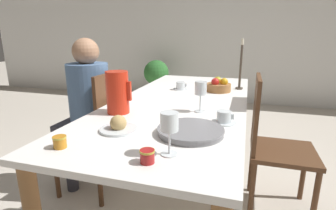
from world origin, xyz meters
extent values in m
plane|color=beige|center=(0.00, 0.00, 0.00)|extent=(20.00, 20.00, 0.00)
cube|color=white|center=(0.00, 3.10, 1.30)|extent=(10.00, 0.06, 2.60)
cube|color=white|center=(0.00, 0.00, 0.75)|extent=(0.89, 2.13, 0.03)
cylinder|color=brown|center=(-0.39, 1.00, 0.37)|extent=(0.07, 0.07, 0.74)
cylinder|color=brown|center=(0.39, 1.00, 0.37)|extent=(0.07, 0.07, 0.74)
cylinder|color=#51331E|center=(-0.89, -0.29, 0.22)|extent=(0.04, 0.04, 0.43)
cylinder|color=#51331E|center=(-0.89, 0.08, 0.22)|extent=(0.04, 0.04, 0.43)
cylinder|color=#51331E|center=(-0.52, -0.29, 0.22)|extent=(0.04, 0.04, 0.43)
cylinder|color=#51331E|center=(-0.52, 0.08, 0.22)|extent=(0.04, 0.04, 0.43)
cube|color=#51331E|center=(-0.71, -0.10, 0.45)|extent=(0.42, 0.42, 0.03)
cube|color=#51331E|center=(-0.51, -0.10, 0.71)|extent=(0.03, 0.39, 0.49)
cylinder|color=#51331E|center=(0.89, 0.23, 0.22)|extent=(0.04, 0.04, 0.43)
cylinder|color=#51331E|center=(0.89, -0.14, 0.22)|extent=(0.04, 0.04, 0.43)
cylinder|color=#51331E|center=(0.52, 0.23, 0.22)|extent=(0.04, 0.04, 0.43)
cylinder|color=#51331E|center=(0.52, -0.14, 0.22)|extent=(0.04, 0.04, 0.43)
cube|color=#51331E|center=(0.71, 0.05, 0.45)|extent=(0.42, 0.42, 0.03)
cube|color=#51331E|center=(0.51, 0.05, 0.71)|extent=(0.03, 0.39, 0.49)
cylinder|color=#33333D|center=(-0.85, -0.16, 0.23)|extent=(0.09, 0.09, 0.46)
cylinder|color=#33333D|center=(-0.85, 0.00, 0.23)|extent=(0.09, 0.09, 0.46)
cube|color=#33333D|center=(-0.78, -0.08, 0.51)|extent=(0.30, 0.34, 0.11)
cylinder|color=#4C6B93|center=(-0.69, -0.08, 0.78)|extent=(0.30, 0.30, 0.46)
sphere|color=#A37556|center=(-0.69, -0.08, 1.10)|extent=(0.19, 0.19, 0.19)
cylinder|color=#A37556|center=(-0.79, 0.13, 0.90)|extent=(0.25, 0.06, 0.20)
cylinder|color=red|center=(-0.29, -0.39, 0.89)|extent=(0.13, 0.13, 0.25)
cube|color=red|center=(-0.21, -0.39, 0.90)|extent=(0.02, 0.02, 0.11)
cone|color=red|center=(-0.34, -0.39, 0.99)|extent=(0.04, 0.04, 0.04)
cylinder|color=white|center=(0.18, -0.23, 0.77)|extent=(0.07, 0.07, 0.00)
cylinder|color=white|center=(0.18, -0.23, 0.82)|extent=(0.01, 0.01, 0.10)
cylinder|color=white|center=(0.18, -0.23, 0.91)|extent=(0.07, 0.07, 0.08)
cylinder|color=white|center=(0.16, -0.84, 0.77)|extent=(0.07, 0.07, 0.00)
cylinder|color=white|center=(0.16, -0.84, 0.82)|extent=(0.01, 0.01, 0.09)
cylinder|color=white|center=(0.16, -0.84, 0.90)|extent=(0.07, 0.07, 0.07)
cylinder|color=gold|center=(0.16, -0.84, 0.89)|extent=(0.06, 0.06, 0.04)
cylinder|color=silver|center=(0.33, -0.40, 0.77)|extent=(0.13, 0.13, 0.01)
cylinder|color=silver|center=(0.33, -0.40, 0.80)|extent=(0.07, 0.07, 0.06)
cube|color=silver|center=(0.38, -0.40, 0.81)|extent=(0.01, 0.01, 0.03)
cylinder|color=silver|center=(-0.09, 0.35, 0.77)|extent=(0.13, 0.13, 0.01)
cylinder|color=silver|center=(-0.09, 0.35, 0.80)|extent=(0.07, 0.07, 0.06)
cube|color=silver|center=(-0.05, 0.35, 0.81)|extent=(0.01, 0.01, 0.03)
cylinder|color=gray|center=(0.20, -0.61, 0.78)|extent=(0.31, 0.31, 0.02)
cylinder|color=gray|center=(0.20, -0.61, 0.79)|extent=(0.31, 0.31, 0.01)
cylinder|color=silver|center=(-0.15, -0.66, 0.77)|extent=(0.18, 0.18, 0.01)
sphere|color=tan|center=(-0.15, -0.66, 0.81)|extent=(0.08, 0.08, 0.08)
cylinder|color=#A81E1E|center=(0.10, -0.93, 0.79)|extent=(0.05, 0.05, 0.05)
cylinder|color=gold|center=(0.10, -0.93, 0.81)|extent=(0.06, 0.06, 0.01)
cylinder|color=#C67A1E|center=(-0.29, -0.91, 0.79)|extent=(0.05, 0.05, 0.05)
cylinder|color=gold|center=(-0.29, -0.91, 0.81)|extent=(0.06, 0.06, 0.01)
cylinder|color=#9E6B3D|center=(0.22, 0.37, 0.80)|extent=(0.20, 0.20, 0.06)
sphere|color=gold|center=(0.26, 0.36, 0.85)|extent=(0.06, 0.06, 0.06)
sphere|color=gold|center=(0.20, 0.42, 0.85)|extent=(0.06, 0.06, 0.06)
sphere|color=red|center=(0.19, 0.34, 0.85)|extent=(0.06, 0.06, 0.06)
cylinder|color=#4C4238|center=(0.38, 0.51, 0.78)|extent=(0.06, 0.06, 0.01)
cylinder|color=#4C4238|center=(0.38, 0.51, 0.96)|extent=(0.02, 0.02, 0.35)
cylinder|color=beige|center=(0.38, 0.51, 1.16)|extent=(0.02, 0.02, 0.05)
cylinder|color=beige|center=(-1.11, 2.65, 0.09)|extent=(0.21, 0.21, 0.18)
cylinder|color=brown|center=(-1.11, 2.65, 0.27)|extent=(0.04, 0.04, 0.18)
sphere|color=#2D6B2D|center=(-1.11, 2.65, 0.55)|extent=(0.44, 0.44, 0.44)
camera|label=1|loc=(0.43, -1.73, 1.23)|focal=28.00mm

